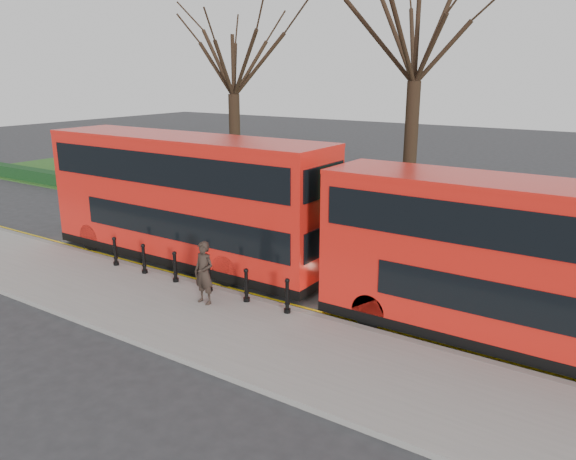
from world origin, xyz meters
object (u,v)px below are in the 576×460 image
Objects in this scene: bollard_row at (192,272)px; bus_rear at (530,268)px; bus_lead at (185,200)px; pedestrian at (204,273)px.

bollard_row is 10.00m from bus_rear.
bollard_row is 3.54m from bus_lead.
bus_lead reaches higher than bus_rear.
bollard_row is at bearing 150.77° from pedestrian.
pedestrian is (-8.46, -2.63, -1.05)m from bus_rear.
bollard_row is 0.65× the size of bus_lead.
bollard_row is 0.70× the size of bus_rear.
pedestrian is at bearing -40.09° from bus_lead.
bollard_row is at bearing -43.99° from bus_lead.
bus_rear is (9.72, 1.85, 1.51)m from bollard_row.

